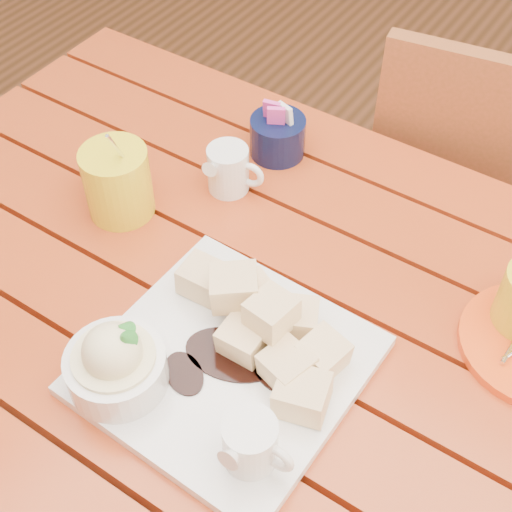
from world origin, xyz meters
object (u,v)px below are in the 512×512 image
Objects in this scene: table at (251,347)px; dessert_plate at (207,359)px; coffee_mug_left at (116,180)px; chair_far at (484,214)px.

dessert_plate is at bearing -80.57° from table.
coffee_mug_left reaches higher than chair_far.
dessert_plate is 0.32m from coffee_mug_left.
dessert_plate is at bearing -12.74° from coffee_mug_left.
coffee_mug_left is at bearing 171.69° from table.
table is at bearing 99.43° from dessert_plate.
table is 0.61m from chair_far.
table is at bearing 66.15° from chair_far.
table is 3.97× the size of dessert_plate.
coffee_mug_left is at bearing 44.27° from chair_far.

